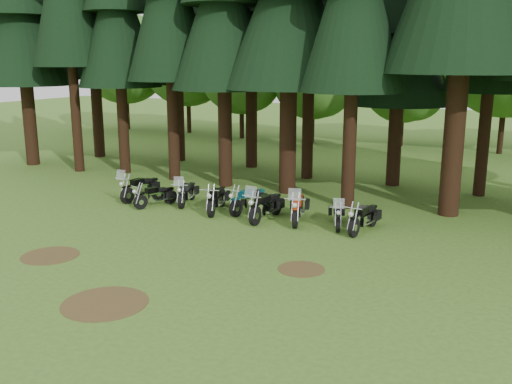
% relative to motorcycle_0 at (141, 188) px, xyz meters
% --- Properties ---
extents(ground, '(120.00, 120.00, 0.00)m').
position_rel_motorcycle_0_xyz_m(ground, '(5.07, -5.18, -0.51)').
color(ground, '#426A27').
rests_on(ground, ground).
extents(pine_back_4, '(4.94, 4.94, 13.78)m').
position_rel_motorcycle_0_xyz_m(pine_back_4, '(9.11, 8.07, 7.74)').
color(pine_back_4, black).
rests_on(pine_back_4, ground).
extents(decid_0, '(8.00, 7.78, 10.00)m').
position_rel_motorcycle_0_xyz_m(decid_0, '(-17.03, 20.09, 5.39)').
color(decid_0, black).
rests_on(decid_0, ground).
extents(decid_1, '(7.91, 7.69, 9.88)m').
position_rel_motorcycle_0_xyz_m(decid_1, '(-10.92, 20.59, 5.32)').
color(decid_1, black).
rests_on(decid_1, ground).
extents(decid_2, '(6.72, 6.53, 8.40)m').
position_rel_motorcycle_0_xyz_m(decid_2, '(-5.36, 19.60, 4.44)').
color(decid_2, black).
rests_on(decid_2, ground).
extents(decid_3, '(6.12, 5.95, 7.65)m').
position_rel_motorcycle_0_xyz_m(decid_3, '(0.36, 19.95, 4.00)').
color(decid_3, black).
rests_on(decid_3, ground).
extents(decid_4, '(5.93, 5.76, 7.41)m').
position_rel_motorcycle_0_xyz_m(decid_4, '(6.65, 21.15, 3.86)').
color(decid_4, black).
rests_on(decid_4, ground).
extents(dirt_patch_0, '(1.80, 1.80, 0.01)m').
position_rel_motorcycle_0_xyz_m(dirt_patch_0, '(2.07, -7.18, -0.51)').
color(dirt_patch_0, '#4C3D1E').
rests_on(dirt_patch_0, ground).
extents(dirt_patch_1, '(1.40, 1.40, 0.01)m').
position_rel_motorcycle_0_xyz_m(dirt_patch_1, '(9.57, -4.68, -0.51)').
color(dirt_patch_1, '#4C3D1E').
rests_on(dirt_patch_1, ground).
extents(dirt_patch_2, '(2.20, 2.20, 0.01)m').
position_rel_motorcycle_0_xyz_m(dirt_patch_2, '(6.07, -9.18, -0.51)').
color(dirt_patch_2, '#4C3D1E').
rests_on(dirt_patch_2, ground).
extents(motorcycle_0, '(0.55, 2.43, 1.53)m').
position_rel_motorcycle_0_xyz_m(motorcycle_0, '(0.00, 0.00, 0.00)').
color(motorcycle_0, black).
rests_on(motorcycle_0, ground).
extents(motorcycle_1, '(0.88, 1.95, 0.83)m').
position_rel_motorcycle_0_xyz_m(motorcycle_1, '(1.28, -0.63, -0.09)').
color(motorcycle_1, black).
rests_on(motorcycle_1, ground).
extents(motorcycle_2, '(0.92, 2.22, 1.41)m').
position_rel_motorcycle_0_xyz_m(motorcycle_2, '(2.23, 0.29, -0.04)').
color(motorcycle_2, black).
rests_on(motorcycle_2, ground).
extents(motorcycle_3, '(0.81, 2.34, 0.97)m').
position_rel_motorcycle_0_xyz_m(motorcycle_3, '(4.01, -0.20, -0.01)').
color(motorcycle_3, black).
rests_on(motorcycle_3, ground).
extents(motorcycle_4, '(0.53, 2.30, 0.94)m').
position_rel_motorcycle_0_xyz_m(motorcycle_4, '(5.20, 0.30, -0.03)').
color(motorcycle_4, black).
rests_on(motorcycle_4, ground).
extents(motorcycle_5, '(0.47, 2.48, 1.56)m').
position_rel_motorcycle_0_xyz_m(motorcycle_5, '(6.31, -0.40, 0.01)').
color(motorcycle_5, black).
rests_on(motorcycle_5, ground).
extents(motorcycle_6, '(1.00, 2.45, 1.56)m').
position_rel_motorcycle_0_xyz_m(motorcycle_6, '(7.51, -0.08, 0.01)').
color(motorcycle_6, black).
rests_on(motorcycle_6, ground).
extents(motorcycle_7, '(0.99, 2.02, 1.31)m').
position_rel_motorcycle_0_xyz_m(motorcycle_7, '(9.04, 0.01, -0.07)').
color(motorcycle_7, black).
rests_on(motorcycle_7, ground).
extents(motorcycle_8, '(0.45, 2.30, 0.94)m').
position_rel_motorcycle_0_xyz_m(motorcycle_8, '(10.09, -0.15, -0.03)').
color(motorcycle_8, black).
rests_on(motorcycle_8, ground).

